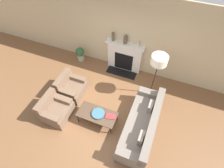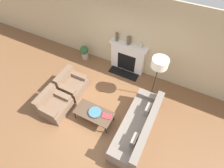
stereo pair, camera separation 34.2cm
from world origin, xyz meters
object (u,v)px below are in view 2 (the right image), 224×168
fireplace (127,58)px  potted_plant (84,52)px  armchair_far (72,85)px  floor_lamp (159,65)px  mantel_vase_center_left (129,41)px  mantel_vase_left (117,37)px  couch (138,127)px  armchair_near (54,106)px  book (107,116)px  mantel_vase_center_right (141,45)px  coffee_table (94,113)px  bowl (95,112)px

fireplace → potted_plant: (-1.80, -0.20, -0.25)m
fireplace → armchair_far: 2.25m
floor_lamp → mantel_vase_center_left: 1.53m
fireplace → mantel_vase_left: bearing=178.3°
fireplace → potted_plant: fireplace is taller
couch → armchair_near: size_ratio=2.68×
book → armchair_near: bearing=179.7°
mantel_vase_center_left → armchair_near: bearing=-114.1°
book → mantel_vase_left: 2.75m
armchair_far → mantel_vase_center_right: bearing=-42.5°
coffee_table → mantel_vase_center_right: size_ratio=5.77×
fireplace → mantel_vase_center_left: bearing=138.3°
couch → mantel_vase_left: size_ratio=7.41×
couch → book: (-0.94, -0.14, 0.10)m
coffee_table → floor_lamp: (1.27, 1.69, 1.09)m
couch → mantel_vase_center_left: (-1.38, 2.29, 1.04)m
bowl → floor_lamp: floor_lamp is taller
couch → mantel_vase_left: 3.11m
bowl → mantel_vase_center_right: mantel_vase_center_right is taller
armchair_near → book: 1.73m
fireplace → couch: 2.67m
floor_lamp → mantel_vase_left: size_ratio=5.47×
mantel_vase_left → floor_lamp: bearing=-24.8°
couch → mantel_vase_center_right: size_ratio=11.19×
floor_lamp → potted_plant: size_ratio=2.81×
armchair_far → mantel_vase_center_left: bearing=-34.0°
mantel_vase_center_left → potted_plant: size_ratio=0.50×
armchair_near → floor_lamp: bearing=-52.0°
armchair_far → floor_lamp: 2.99m
fireplace → couch: (1.36, -2.28, -0.28)m
book → floor_lamp: size_ratio=0.19×
armchair_far → coffee_table: 1.43m
mantel_vase_center_right → potted_plant: 2.44m
floor_lamp → potted_plant: floor_lamp is taller
armchair_far → book: size_ratio=2.62×
armchair_near → armchair_far: same height
book → armchair_far: bearing=148.4°
armchair_near → coffee_table: (1.28, 0.30, 0.07)m
bowl → mantel_vase_left: 2.70m
bowl → mantel_vase_center_left: bearing=91.5°
mantel_vase_left → mantel_vase_center_left: (0.45, 0.00, -0.00)m
floor_lamp → armchair_far: bearing=-157.7°
couch → coffee_table: (-1.35, -0.21, 0.06)m
armchair_far → mantel_vase_left: size_ratio=2.76×
mantel_vase_center_right → coffee_table: bearing=-99.5°
armchair_near → potted_plant: (-0.54, 2.59, 0.04)m
floor_lamp → potted_plant: 3.34m
armchair_near → book: bearing=-77.6°
armchair_far → floor_lamp: size_ratio=0.51×
bowl → armchair_far: bearing=154.3°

